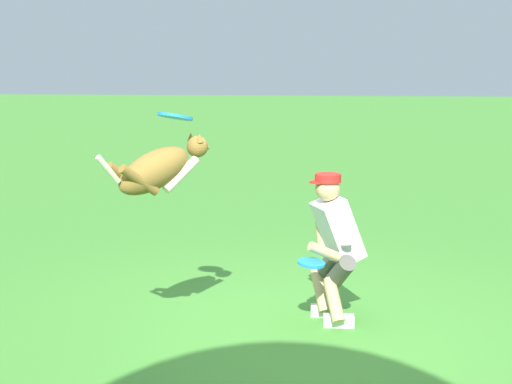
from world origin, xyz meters
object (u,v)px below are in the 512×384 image
dog (159,169)px  frisbee_held (311,263)px  frisbee_flying (175,117)px  person (334,243)px

dog → frisbee_held: 1.48m
dog → frisbee_flying: size_ratio=2.96×
person → dog: bearing=5.3°
person → frisbee_flying: bearing=1.8°
frisbee_flying → person: bearing=-155.5°
frisbee_flying → frisbee_held: bearing=-167.8°
dog → frisbee_flying: 0.43m
dog → person: bearing=-18.6°
dog → frisbee_held: size_ratio=3.61×
frisbee_held → frisbee_flying: bearing=12.2°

